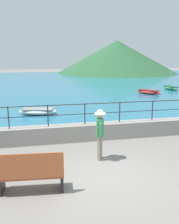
% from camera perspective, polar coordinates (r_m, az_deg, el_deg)
% --- Properties ---
extents(ground_plane, '(120.00, 120.00, 0.00)m').
position_cam_1_polar(ground_plane, '(7.62, 3.70, -14.49)').
color(ground_plane, slate).
extents(promenade_wall, '(20.00, 0.56, 0.70)m').
position_cam_1_polar(promenade_wall, '(10.37, -1.08, -4.74)').
color(promenade_wall, gray).
rests_on(promenade_wall, ground).
extents(railing, '(18.44, 0.04, 0.90)m').
position_cam_1_polar(railing, '(10.11, -1.10, 0.47)').
color(railing, '#282623').
rests_on(railing, promenade_wall).
extents(lake_water, '(64.00, 44.32, 0.06)m').
position_cam_1_polar(lake_water, '(32.57, -8.77, 6.80)').
color(lake_water, '#236B89').
rests_on(lake_water, ground).
extents(hill_main, '(24.69, 24.69, 6.58)m').
position_cam_1_polar(hill_main, '(51.44, 6.41, 12.77)').
color(hill_main, '#285633').
rests_on(hill_main, ground).
extents(bench_main, '(1.74, 0.71, 1.13)m').
position_cam_1_polar(bench_main, '(6.66, -13.59, -13.75)').
color(bench_main, '#9E4C28').
rests_on(bench_main, ground).
extents(person_walking, '(0.38, 0.57, 1.75)m').
position_cam_1_polar(person_walking, '(8.28, 2.47, -4.84)').
color(person_walking, slate).
rests_on(person_walking, ground).
extents(boat_2, '(0.91, 2.30, 1.92)m').
position_cam_1_polar(boat_2, '(26.94, 18.54, 5.47)').
color(boat_2, '#338C59').
rests_on(boat_2, lake_water).
extents(boat_4, '(2.45, 1.42, 0.36)m').
position_cam_1_polar(boat_4, '(14.95, -12.07, 0.17)').
color(boat_4, white).
rests_on(boat_4, lake_water).
extents(boat_6, '(2.12, 2.37, 0.36)m').
position_cam_1_polar(boat_6, '(23.26, 13.75, 4.65)').
color(boat_6, red).
rests_on(boat_6, lake_water).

